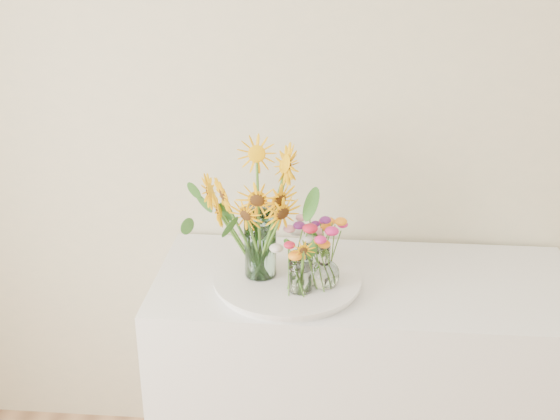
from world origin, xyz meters
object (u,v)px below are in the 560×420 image
at_px(tray, 287,282).
at_px(small_vase_c, 314,255).
at_px(small_vase_b, 324,266).
at_px(mason_jar, 260,243).
at_px(counter, 360,390).
at_px(small_vase_a, 301,273).

xyz_separation_m(tray, small_vase_c, (0.08, 0.07, 0.07)).
xyz_separation_m(small_vase_b, small_vase_c, (-0.04, 0.11, -0.02)).
bearing_deg(mason_jar, counter, 8.39).
bearing_deg(small_vase_c, counter, -1.63).
bearing_deg(counter, tray, -165.86).
height_order(small_vase_a, small_vase_c, small_vase_a).
bearing_deg(counter, small_vase_a, -146.04).
relative_size(small_vase_a, small_vase_c, 1.16).
distance_m(counter, small_vase_b, 0.57).
relative_size(counter, small_vase_c, 12.47).
bearing_deg(small_vase_c, mason_jar, -162.03).
bearing_deg(small_vase_a, tray, 121.31).
bearing_deg(small_vase_b, tray, 162.86).
bearing_deg(small_vase_b, small_vase_c, 108.31).
height_order(tray, small_vase_b, small_vase_b).
bearing_deg(small_vase_a, small_vase_b, 29.03).
bearing_deg(mason_jar, small_vase_a, -33.88).
height_order(counter, tray, tray).
xyz_separation_m(mason_jar, small_vase_c, (0.17, 0.06, -0.06)).
bearing_deg(counter, mason_jar, -171.61).
xyz_separation_m(small_vase_a, small_vase_b, (0.07, 0.04, 0.01)).
height_order(counter, small_vase_c, small_vase_c).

